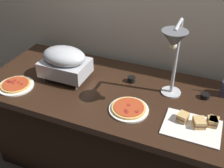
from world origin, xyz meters
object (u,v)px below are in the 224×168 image
(sauce_cup_near, at_px, (205,96))
(sauce_cup_far, at_px, (131,79))
(chafing_dish, at_px, (65,62))
(sandwich_platter, at_px, (196,124))
(heat_lamp, at_px, (174,47))
(pizza_plate_center, at_px, (129,109))
(pizza_plate_front, at_px, (16,85))

(sauce_cup_near, relative_size, sauce_cup_far, 1.02)
(chafing_dish, height_order, sandwich_platter, chafing_dish)
(heat_lamp, height_order, sauce_cup_near, heat_lamp)
(pizza_plate_center, bearing_deg, sauce_cup_far, 106.40)
(chafing_dish, relative_size, sauce_cup_far, 5.87)
(sauce_cup_far, bearing_deg, heat_lamp, -30.39)
(pizza_plate_front, xyz_separation_m, sauce_cup_far, (0.76, 0.39, 0.01))
(pizza_plate_front, distance_m, pizza_plate_center, 0.86)
(sandwich_platter, bearing_deg, heat_lamp, 148.11)
(sandwich_platter, relative_size, sauce_cup_far, 5.69)
(pizza_plate_front, distance_m, sauce_cup_near, 1.36)
(chafing_dish, bearing_deg, pizza_plate_front, -139.50)
(pizza_plate_front, xyz_separation_m, pizza_plate_center, (0.86, 0.06, 0.00))
(pizza_plate_front, bearing_deg, chafing_dish, 40.50)
(pizza_plate_center, distance_m, sandwich_platter, 0.43)
(heat_lamp, distance_m, sauce_cup_near, 0.51)
(pizza_plate_center, xyz_separation_m, sauce_cup_near, (0.44, 0.33, 0.01))
(chafing_dish, distance_m, sauce_cup_near, 1.03)
(pizza_plate_center, relative_size, sandwich_platter, 0.77)
(chafing_dish, bearing_deg, pizza_plate_center, -17.34)
(sandwich_platter, xyz_separation_m, sauce_cup_near, (0.01, 0.32, -0.00))
(sandwich_platter, distance_m, sauce_cup_near, 0.32)
(sauce_cup_far, bearing_deg, pizza_plate_front, -153.02)
(pizza_plate_front, bearing_deg, pizza_plate_center, 4.22)
(heat_lamp, distance_m, pizza_plate_center, 0.49)
(pizza_plate_front, distance_m, sauce_cup_far, 0.85)
(heat_lamp, distance_m, pizza_plate_front, 1.17)
(pizza_plate_center, bearing_deg, heat_lamp, 34.27)
(sandwich_platter, relative_size, sauce_cup_near, 5.59)
(pizza_plate_center, relative_size, sauce_cup_far, 4.38)
(heat_lamp, relative_size, pizza_plate_front, 2.15)
(pizza_plate_front, height_order, sauce_cup_far, sauce_cup_far)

